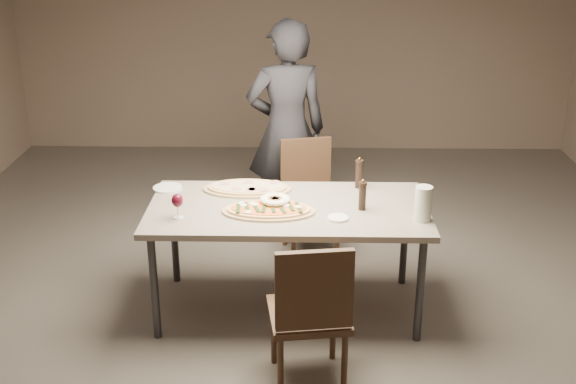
{
  "coord_description": "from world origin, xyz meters",
  "views": [
    {
      "loc": [
        0.09,
        -4.28,
        2.55
      ],
      "look_at": [
        0.0,
        0.0,
        0.85
      ],
      "focal_mm": 45.0,
      "sensor_mm": 36.0,
      "label": 1
    }
  ],
  "objects_px": {
    "zucchini_pizza": "(268,210)",
    "carafe": "(423,204)",
    "chair_near": "(311,309)",
    "chair_far": "(308,190)",
    "ham_pizza": "(247,188)",
    "bread_basket": "(275,201)",
    "diner": "(287,130)",
    "dining_table": "(288,215)",
    "pepper_mill_left": "(362,195)"
  },
  "relations": [
    {
      "from": "zucchini_pizza",
      "to": "bread_basket",
      "type": "bearing_deg",
      "value": 56.21
    },
    {
      "from": "zucchini_pizza",
      "to": "chair_far",
      "type": "bearing_deg",
      "value": 66.85
    },
    {
      "from": "bread_basket",
      "to": "chair_near",
      "type": "distance_m",
      "value": 0.93
    },
    {
      "from": "bread_basket",
      "to": "chair_far",
      "type": "relative_size",
      "value": 0.22
    },
    {
      "from": "chair_near",
      "to": "chair_far",
      "type": "relative_size",
      "value": 1.04
    },
    {
      "from": "zucchini_pizza",
      "to": "dining_table",
      "type": "bearing_deg",
      "value": 30.19
    },
    {
      "from": "zucchini_pizza",
      "to": "ham_pizza",
      "type": "bearing_deg",
      "value": 104.12
    },
    {
      "from": "chair_near",
      "to": "chair_far",
      "type": "bearing_deg",
      "value": 82.05
    },
    {
      "from": "ham_pizza",
      "to": "dining_table",
      "type": "bearing_deg",
      "value": -45.69
    },
    {
      "from": "pepper_mill_left",
      "to": "carafe",
      "type": "height_order",
      "value": "carafe"
    },
    {
      "from": "zucchini_pizza",
      "to": "carafe",
      "type": "xyz_separation_m",
      "value": [
        0.95,
        -0.1,
        0.09
      ]
    },
    {
      "from": "diner",
      "to": "ham_pizza",
      "type": "bearing_deg",
      "value": 63.86
    },
    {
      "from": "ham_pizza",
      "to": "diner",
      "type": "relative_size",
      "value": 0.34
    },
    {
      "from": "zucchini_pizza",
      "to": "chair_near",
      "type": "bearing_deg",
      "value": -80.01
    },
    {
      "from": "dining_table",
      "to": "pepper_mill_left",
      "type": "bearing_deg",
      "value": -4.76
    },
    {
      "from": "dining_table",
      "to": "chair_near",
      "type": "xyz_separation_m",
      "value": [
        0.14,
        -0.87,
        -0.18
      ]
    },
    {
      "from": "chair_near",
      "to": "bread_basket",
      "type": "bearing_deg",
      "value": 96.69
    },
    {
      "from": "ham_pizza",
      "to": "carafe",
      "type": "bearing_deg",
      "value": -24.31
    },
    {
      "from": "diner",
      "to": "chair_near",
      "type": "bearing_deg",
      "value": 83.09
    },
    {
      "from": "ham_pizza",
      "to": "pepper_mill_left",
      "type": "distance_m",
      "value": 0.82
    },
    {
      "from": "ham_pizza",
      "to": "chair_far",
      "type": "height_order",
      "value": "chair_far"
    },
    {
      "from": "ham_pizza",
      "to": "chair_near",
      "type": "bearing_deg",
      "value": -70.71
    },
    {
      "from": "pepper_mill_left",
      "to": "chair_far",
      "type": "relative_size",
      "value": 0.23
    },
    {
      "from": "zucchini_pizza",
      "to": "chair_near",
      "type": "xyz_separation_m",
      "value": [
        0.26,
        -0.77,
        -0.25
      ]
    },
    {
      "from": "bread_basket",
      "to": "chair_far",
      "type": "distance_m",
      "value": 1.01
    },
    {
      "from": "carafe",
      "to": "chair_far",
      "type": "bearing_deg",
      "value": 121.48
    },
    {
      "from": "carafe",
      "to": "chair_near",
      "type": "distance_m",
      "value": 1.02
    },
    {
      "from": "bread_basket",
      "to": "pepper_mill_left",
      "type": "height_order",
      "value": "pepper_mill_left"
    },
    {
      "from": "bread_basket",
      "to": "chair_far",
      "type": "bearing_deg",
      "value": 76.8
    },
    {
      "from": "carafe",
      "to": "diner",
      "type": "relative_size",
      "value": 0.12
    },
    {
      "from": "ham_pizza",
      "to": "bread_basket",
      "type": "bearing_deg",
      "value": -56.78
    },
    {
      "from": "zucchini_pizza",
      "to": "diner",
      "type": "height_order",
      "value": "diner"
    },
    {
      "from": "pepper_mill_left",
      "to": "chair_near",
      "type": "distance_m",
      "value": 0.95
    },
    {
      "from": "zucchini_pizza",
      "to": "carafe",
      "type": "height_order",
      "value": "carafe"
    },
    {
      "from": "ham_pizza",
      "to": "chair_near",
      "type": "relative_size",
      "value": 0.65
    },
    {
      "from": "zucchini_pizza",
      "to": "carafe",
      "type": "distance_m",
      "value": 0.96
    },
    {
      "from": "dining_table",
      "to": "bread_basket",
      "type": "height_order",
      "value": "bread_basket"
    },
    {
      "from": "bread_basket",
      "to": "carafe",
      "type": "distance_m",
      "value": 0.93
    },
    {
      "from": "chair_near",
      "to": "diner",
      "type": "distance_m",
      "value": 2.15
    },
    {
      "from": "carafe",
      "to": "diner",
      "type": "height_order",
      "value": "diner"
    },
    {
      "from": "dining_table",
      "to": "chair_near",
      "type": "relative_size",
      "value": 1.97
    },
    {
      "from": "bread_basket",
      "to": "chair_far",
      "type": "height_order",
      "value": "chair_far"
    },
    {
      "from": "chair_far",
      "to": "diner",
      "type": "xyz_separation_m",
      "value": [
        -0.18,
        0.31,
        0.39
      ]
    },
    {
      "from": "diner",
      "to": "dining_table",
      "type": "bearing_deg",
      "value": 79.95
    },
    {
      "from": "chair_near",
      "to": "chair_far",
      "type": "height_order",
      "value": "chair_near"
    },
    {
      "from": "pepper_mill_left",
      "to": "diner",
      "type": "distance_m",
      "value": 1.38
    },
    {
      "from": "dining_table",
      "to": "zucchini_pizza",
      "type": "bearing_deg",
      "value": -140.87
    },
    {
      "from": "carafe",
      "to": "diner",
      "type": "distance_m",
      "value": 1.68
    },
    {
      "from": "ham_pizza",
      "to": "pepper_mill_left",
      "type": "relative_size",
      "value": 2.92
    },
    {
      "from": "zucchini_pizza",
      "to": "diner",
      "type": "relative_size",
      "value": 0.33
    }
  ]
}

